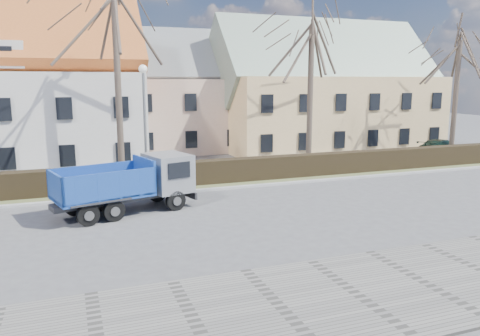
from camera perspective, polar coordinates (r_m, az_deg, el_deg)
name	(u,v)px	position (r m, az deg, el deg)	size (l,w,h in m)	color
ground	(194,218)	(19.85, -5.60, -6.11)	(120.00, 120.00, 0.00)	#4E4E51
sidewalk_near	(280,308)	(12.36, 4.94, -16.64)	(80.00, 5.00, 0.08)	slate
curb_far	(171,193)	(24.16, -8.38, -2.99)	(80.00, 0.30, 0.12)	#9D9D9D
grass_strip	(165,186)	(25.69, -9.13, -2.22)	(80.00, 3.00, 0.10)	#525A33
hedge	(165,176)	(25.38, -9.08, -1.00)	(60.00, 0.90, 1.30)	black
building_pink	(178,101)	(39.43, -7.51, 8.05)	(10.80, 8.80, 8.00)	#CEA992
building_yellow	(324,98)	(41.07, 10.20, 8.42)	(18.80, 10.80, 8.50)	#E0B97B
tree_1	(117,69)	(27.06, -14.74, 11.60)	(9.20, 9.20, 12.65)	#483C32
tree_2	(310,84)	(30.69, 8.59, 10.12)	(8.00, 8.00, 11.00)	#483C32
tree_3	(456,87)	(37.95, 24.87, 8.93)	(7.60, 7.60, 10.45)	#483C32
dump_truck	(121,185)	(20.81, -14.32, -2.07)	(6.22, 2.31, 2.49)	navy
streetlight	(145,126)	(25.82, -11.50, 5.09)	(0.52, 0.52, 6.61)	gray
cart_frame	(89,196)	(23.29, -17.96, -3.21)	(0.74, 0.42, 0.68)	silver
parked_car_b	(440,148)	(38.93, 23.19, 2.31)	(1.84, 4.53, 1.31)	black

